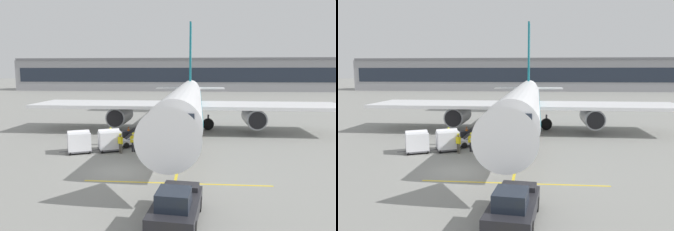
# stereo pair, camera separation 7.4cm
# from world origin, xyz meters

# --- Properties ---
(ground_plane) EXTENTS (600.00, 600.00, 0.00)m
(ground_plane) POSITION_xyz_m (0.00, 0.00, 0.00)
(ground_plane) COLOR gray
(parked_airplane) EXTENTS (35.88, 45.50, 15.23)m
(parked_airplane) POSITION_xyz_m (4.14, 16.16, 3.58)
(parked_airplane) COLOR white
(parked_airplane) RESTS_ON ground
(belt_loader) EXTENTS (5.02, 3.76, 3.38)m
(belt_loader) POSITION_xyz_m (-0.26, 8.26, 0.92)
(belt_loader) COLOR silver
(belt_loader) RESTS_ON ground
(baggage_cart_lead) EXTENTS (2.80, 2.29, 1.91)m
(baggage_cart_lead) POSITION_xyz_m (-2.33, 5.83, 1.00)
(baggage_cart_lead) COLOR #515156
(baggage_cart_lead) RESTS_ON ground
(baggage_cart_second) EXTENTS (2.80, 2.29, 1.91)m
(baggage_cart_second) POSITION_xyz_m (-4.82, 4.95, 1.00)
(baggage_cart_second) COLOR #515156
(baggage_cart_second) RESTS_ON ground
(pushback_tug) EXTENTS (2.53, 4.59, 1.83)m
(pushback_tug) POSITION_xyz_m (4.42, -7.42, 0.83)
(pushback_tug) COLOR #232328
(pushback_tug) RESTS_ON ground
(ground_crew_by_loader) EXTENTS (0.57, 0.29, 1.74)m
(ground_crew_by_loader) POSITION_xyz_m (-0.15, 5.67, 1.00)
(ground_crew_by_loader) COLOR black
(ground_crew_by_loader) RESTS_ON ground
(ground_crew_by_carts) EXTENTS (0.49, 0.41, 1.74)m
(ground_crew_by_carts) POSITION_xyz_m (-1.17, 5.07, 1.00)
(ground_crew_by_carts) COLOR #514C42
(ground_crew_by_carts) RESTS_ON ground
(ground_crew_marshaller) EXTENTS (0.52, 0.39, 1.74)m
(ground_crew_marshaller) POSITION_xyz_m (-2.81, 7.95, 1.00)
(ground_crew_marshaller) COLOR black
(ground_crew_marshaller) RESTS_ON ground
(ground_crew_wingwalker) EXTENTS (0.41, 0.50, 1.74)m
(ground_crew_wingwalker) POSITION_xyz_m (-0.00, 8.93, 1.00)
(ground_crew_wingwalker) COLOR #333847
(ground_crew_wingwalker) RESTS_ON ground
(safety_cone_engine_keepout) EXTENTS (0.53, 0.53, 0.61)m
(safety_cone_engine_keepout) POSITION_xyz_m (-1.27, 11.39, 0.30)
(safety_cone_engine_keepout) COLOR black
(safety_cone_engine_keepout) RESTS_ON ground
(safety_cone_wingtip) EXTENTS (0.60, 0.60, 0.68)m
(safety_cone_wingtip) POSITION_xyz_m (-2.52, 14.79, 0.33)
(safety_cone_wingtip) COLOR black
(safety_cone_wingtip) RESTS_ON ground
(safety_cone_nose_mark) EXTENTS (0.71, 0.71, 0.79)m
(safety_cone_nose_mark) POSITION_xyz_m (-2.09, 12.36, 0.39)
(safety_cone_nose_mark) COLOR black
(safety_cone_nose_mark) RESTS_ON ground
(apron_guidance_line_lead_in) EXTENTS (0.20, 110.00, 0.01)m
(apron_guidance_line_lead_in) POSITION_xyz_m (4.02, 15.28, 0.00)
(apron_guidance_line_lead_in) COLOR yellow
(apron_guidance_line_lead_in) RESTS_ON ground
(apron_guidance_line_stop_bar) EXTENTS (12.00, 0.20, 0.01)m
(apron_guidance_line_stop_bar) POSITION_xyz_m (4.13, -2.09, 0.00)
(apron_guidance_line_stop_bar) COLOR yellow
(apron_guidance_line_stop_bar) RESTS_ON ground
(terminal_building) EXTENTS (130.81, 16.04, 11.87)m
(terminal_building) POSITION_xyz_m (3.81, 100.69, 5.88)
(terminal_building) COLOR #939399
(terminal_building) RESTS_ON ground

